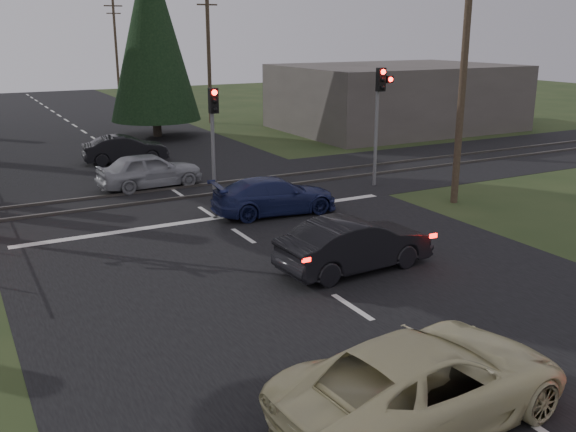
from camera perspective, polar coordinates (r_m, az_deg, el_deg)
ground at (r=14.86m, az=5.73°, el=-8.07°), size 120.00×120.00×0.00m
road at (r=23.32m, az=-8.07°, el=0.91°), size 14.00×100.00×0.01m
rail_corridor at (r=25.15m, az=-9.67°, el=1.96°), size 120.00×8.00×0.01m
stop_line at (r=21.70m, az=-6.40°, el=-0.17°), size 13.00×0.35×0.00m
rail_near at (r=24.41m, az=-9.06°, el=1.66°), size 120.00×0.12×0.10m
rail_far at (r=25.88m, az=-10.25°, el=2.43°), size 120.00×0.12×0.10m
traffic_signal_right at (r=25.80m, az=8.18°, el=9.85°), size 0.68×0.48×4.70m
traffic_signal_center at (r=23.74m, az=-6.64°, el=8.13°), size 0.32×0.48×4.10m
utility_pole_near at (r=23.63m, az=15.33°, el=12.32°), size 1.80×0.26×9.00m
utility_pole_mid at (r=44.26m, az=-7.07°, el=14.29°), size 1.80×0.26×9.00m
utility_pole_far at (r=68.13m, az=-15.06°, el=14.50°), size 1.80×0.26×9.00m
conifer_tree at (r=38.81m, az=-12.02°, el=15.70°), size 5.20×5.20×11.00m
building_right at (r=42.15m, az=9.55°, el=10.39°), size 14.00×10.00×4.00m
cream_coupe at (r=10.75m, az=12.11°, el=-14.17°), size 5.33×2.81×1.43m
dark_hatchback at (r=16.86m, az=5.96°, el=-2.54°), size 4.31×1.72×1.40m
silver_car at (r=26.26m, az=-12.19°, el=3.99°), size 4.23×1.89×1.41m
blue_sedan at (r=21.98m, az=-1.20°, el=1.81°), size 4.50×2.19×1.26m
dark_car_far at (r=31.63m, az=-14.27°, el=5.78°), size 4.02×1.70×1.29m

